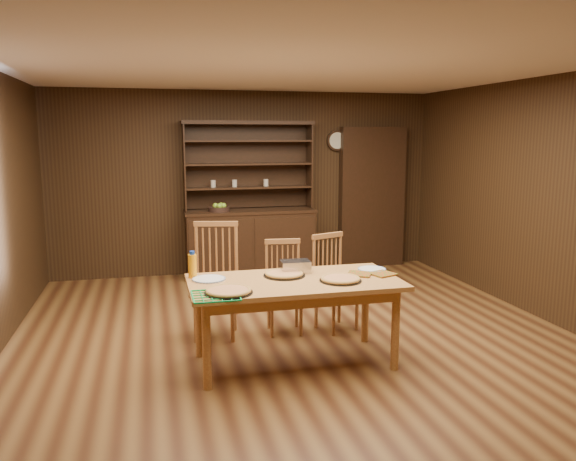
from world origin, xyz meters
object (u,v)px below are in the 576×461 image
object	(u,v)px
chair_center	(284,283)
chair_right	(333,279)
china_hutch	(250,234)
dining_table	(294,290)
juice_bottle	(192,265)
chair_left	(216,275)

from	to	relation	value
chair_center	chair_right	size ratio (longest dim) A/B	0.95
china_hutch	dining_table	distance (m)	3.23
china_hutch	juice_bottle	distance (m)	3.12
chair_left	chair_center	xyz separation A→B (m)	(0.68, -0.07, -0.11)
china_hutch	dining_table	size ratio (longest dim) A/B	1.20
chair_center	dining_table	bearing A→B (deg)	-91.45
dining_table	chair_left	world-z (taller)	chair_left
chair_center	chair_right	bearing A→B (deg)	1.95
dining_table	chair_right	size ratio (longest dim) A/B	1.84
chair_left	chair_center	bearing A→B (deg)	6.57
dining_table	china_hutch	bearing A→B (deg)	86.82
dining_table	juice_bottle	bearing A→B (deg)	160.78
dining_table	chair_right	bearing A→B (deg)	52.76
chair_center	china_hutch	bearing A→B (deg)	93.95
dining_table	chair_right	world-z (taller)	chair_right
dining_table	chair_left	bearing A→B (deg)	122.16
china_hutch	chair_left	bearing A→B (deg)	-107.99
chair_left	china_hutch	bearing A→B (deg)	84.21
dining_table	chair_center	bearing A→B (deg)	82.84
juice_bottle	chair_right	bearing A→B (deg)	19.50
china_hutch	juice_bottle	world-z (taller)	china_hutch
chair_left	chair_right	world-z (taller)	chair_left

